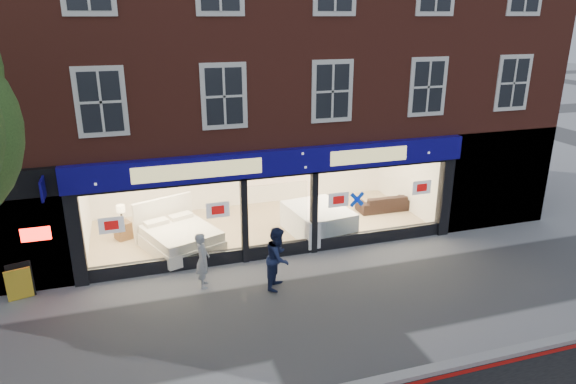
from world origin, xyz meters
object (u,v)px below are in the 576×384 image
display_bed (179,236)px  sofa (384,202)px  mattress_stack (318,220)px  pedestrian_grey (203,260)px  pedestrian_blue (278,258)px  a_board (20,282)px

display_bed → sofa: 7.45m
mattress_stack → pedestrian_grey: bearing=-151.7°
pedestrian_grey → pedestrian_blue: size_ratio=0.90×
mattress_stack → sofa: bearing=21.7°
pedestrian_blue → a_board: bearing=110.2°
display_bed → mattress_stack: display_bed is taller
sofa → a_board: a_board is taller
mattress_stack → pedestrian_grey: size_ratio=1.58×
display_bed → sofa: (7.39, 0.99, -0.08)m
display_bed → sofa: bearing=-13.1°
sofa → pedestrian_grey: size_ratio=1.29×
mattress_stack → sofa: 3.23m
sofa → display_bed: bearing=8.6°
sofa → pedestrian_blue: pedestrian_blue is taller
pedestrian_blue → pedestrian_grey: bearing=103.7°
display_bed → a_board: display_bed is taller
display_bed → pedestrian_blue: size_ratio=1.69×
a_board → pedestrian_blue: size_ratio=0.56×
a_board → sofa: bearing=-1.4°
mattress_stack → a_board: 8.62m
display_bed → sofa: display_bed is taller
pedestrian_grey → mattress_stack: bearing=-53.7°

